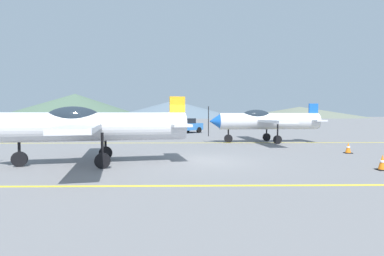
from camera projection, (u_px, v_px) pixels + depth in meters
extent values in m
plane|color=slate|center=(197.00, 161.00, 13.59)|extent=(400.00, 400.00, 0.00)
cube|color=yellow|center=(202.00, 186.00, 8.88)|extent=(80.00, 0.16, 0.01)
cube|color=yellow|center=(193.00, 143.00, 22.02)|extent=(80.00, 0.16, 0.01)
cylinder|color=silver|center=(98.00, 127.00, 12.72)|extent=(7.47, 2.71, 1.19)
ellipsoid|color=#1E2833|center=(74.00, 118.00, 12.48)|extent=(2.33, 1.41, 0.98)
cube|color=silver|center=(88.00, 125.00, 12.62)|extent=(3.17, 9.59, 0.17)
cube|color=silver|center=(177.00, 125.00, 13.48)|extent=(1.33, 2.92, 0.11)
cube|color=#F2A519|center=(177.00, 111.00, 13.45)|extent=(0.70, 0.27, 1.30)
cylinder|color=black|center=(19.00, 146.00, 12.07)|extent=(0.11, 0.11, 1.09)
cylinder|color=black|center=(19.00, 159.00, 12.09)|extent=(0.62, 0.25, 0.61)
cylinder|color=black|center=(105.00, 141.00, 13.97)|extent=(0.11, 0.11, 1.09)
cylinder|color=black|center=(106.00, 153.00, 13.99)|extent=(0.62, 0.25, 0.61)
cylinder|color=black|center=(102.00, 147.00, 11.64)|extent=(0.11, 0.11, 1.09)
cylinder|color=black|center=(103.00, 161.00, 11.67)|extent=(0.62, 0.25, 0.61)
cylinder|color=silver|center=(269.00, 121.00, 22.35)|extent=(7.44, 1.63, 1.19)
cone|color=blue|center=(214.00, 121.00, 22.04)|extent=(0.82, 1.06, 1.01)
cube|color=black|center=(208.00, 121.00, 22.01)|extent=(0.05, 0.13, 2.17)
ellipsoid|color=#1E2833|center=(256.00, 116.00, 22.26)|extent=(2.22, 1.10, 0.98)
cube|color=silver|center=(263.00, 120.00, 22.32)|extent=(1.75, 9.60, 0.17)
cube|color=silver|center=(313.00, 120.00, 22.61)|extent=(0.92, 2.86, 0.11)
cube|color=blue|center=(313.00, 112.00, 22.58)|extent=(0.69, 0.17, 1.30)
cylinder|color=black|center=(228.00, 131.00, 22.15)|extent=(0.11, 0.11, 1.09)
cylinder|color=black|center=(228.00, 139.00, 22.18)|extent=(0.61, 0.17, 0.61)
cylinder|color=black|center=(267.00, 130.00, 23.59)|extent=(0.11, 0.11, 1.09)
cylinder|color=black|center=(267.00, 137.00, 23.62)|extent=(0.61, 0.17, 0.61)
cylinder|color=black|center=(278.00, 132.00, 21.22)|extent=(0.11, 0.11, 1.09)
cylinder|color=black|center=(278.00, 140.00, 21.24)|extent=(0.61, 0.17, 0.61)
cube|color=#3372BF|center=(184.00, 127.00, 33.28)|extent=(4.31, 4.32, 0.75)
cube|color=black|center=(183.00, 121.00, 33.14)|extent=(2.82, 2.82, 0.55)
cylinder|color=black|center=(199.00, 130.00, 33.69)|extent=(0.61, 0.61, 0.64)
cylinder|color=black|center=(187.00, 129.00, 34.94)|extent=(0.61, 0.61, 0.64)
cylinder|color=black|center=(181.00, 131.00, 31.65)|extent=(0.61, 0.61, 0.64)
cylinder|color=black|center=(169.00, 130.00, 32.89)|extent=(0.61, 0.61, 0.64)
cube|color=black|center=(382.00, 170.00, 11.35)|extent=(0.36, 0.36, 0.04)
cone|color=orange|center=(382.00, 162.00, 11.34)|extent=(0.29, 0.29, 0.55)
cylinder|color=white|center=(382.00, 161.00, 11.34)|extent=(0.20, 0.20, 0.08)
cube|color=black|center=(348.00, 153.00, 16.22)|extent=(0.36, 0.36, 0.04)
cone|color=orange|center=(348.00, 147.00, 16.21)|extent=(0.29, 0.29, 0.55)
cylinder|color=white|center=(348.00, 147.00, 16.21)|extent=(0.20, 0.20, 0.08)
cone|color=#4C6651|center=(75.00, 106.00, 171.48)|extent=(81.33, 81.33, 13.44)
cone|color=slate|center=(173.00, 109.00, 162.71)|extent=(69.31, 69.31, 9.25)
cone|color=slate|center=(300.00, 112.00, 172.36)|extent=(72.59, 72.59, 6.14)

